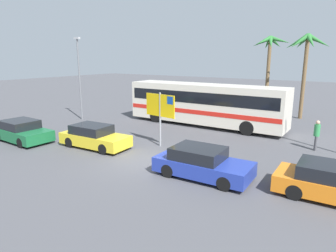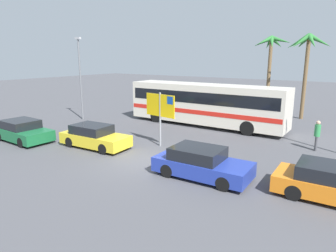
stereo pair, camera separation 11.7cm
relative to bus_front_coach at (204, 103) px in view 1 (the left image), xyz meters
The scene contains 11 objects.
ground 9.27m from the bus_front_coach, 82.54° to the right, with size 120.00×120.00×0.00m, color #4C4C51.
bus_front_coach is the anchor object (origin of this frame).
ferry_sign 6.44m from the bus_front_coach, 86.30° to the right, with size 2.18×0.38×3.20m.
car_green 12.82m from the bus_front_coach, 125.82° to the right, with size 4.08×1.99×1.32m.
car_blue 10.37m from the bus_front_coach, 63.49° to the right, with size 4.29×2.02×1.32m.
car_orange 12.94m from the bus_front_coach, 40.80° to the right, with size 4.46×1.96×1.32m.
car_yellow 9.23m from the bus_front_coach, 107.22° to the right, with size 4.32×1.94×1.32m.
pedestrian_crossing_lot 8.52m from the bus_front_coach, 14.99° to the right, with size 0.32×0.32×1.73m.
lamp_post_right_side 10.54m from the bus_front_coach, 159.04° to the right, with size 0.56×0.20×6.74m.
palm_tree_seaside 9.32m from the bus_front_coach, 73.77° to the left, with size 3.56×3.42×7.07m.
palm_tree_inland 9.83m from the bus_front_coach, 50.95° to the left, with size 3.53×3.37×7.08m.
Camera 1 is at (9.10, -11.41, 5.20)m, focal length 32.02 mm.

